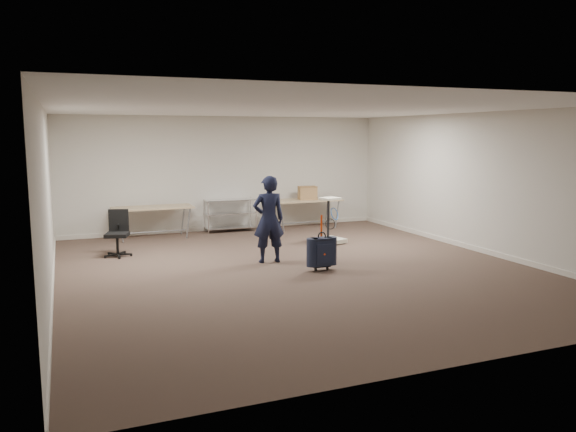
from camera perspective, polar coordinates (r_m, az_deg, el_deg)
name	(u,v)px	position (r m, az deg, el deg)	size (l,w,h in m)	color
ground	(297,269)	(9.98, 0.88, -5.40)	(9.00, 9.00, 0.00)	#48362C
room_shell	(270,251)	(11.22, -1.86, -3.60)	(8.00, 9.00, 9.00)	beige
folding_table_left	(152,209)	(13.13, -13.60, 0.69)	(1.80, 0.75, 0.73)	tan
folding_table_right	(305,202)	(14.18, 1.77, 1.47)	(1.80, 0.75, 0.73)	tan
wire_shelf	(230,214)	(13.80, -5.90, 0.25)	(1.22, 0.47, 0.80)	silver
person	(269,219)	(10.35, -1.98, -0.34)	(0.59, 0.39, 1.62)	black
suitcase	(322,252)	(9.80, 3.44, -3.66)	(0.36, 0.21, 0.98)	black
office_chair	(118,242)	(11.46, -16.91, -2.56)	(0.55, 0.55, 0.90)	black
equipment_cart	(330,231)	(12.26, 4.27, -1.57)	(0.67, 0.67, 1.01)	beige
cardboard_box	(307,193)	(14.21, 1.99, 2.38)	(0.44, 0.33, 0.33)	#996A47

